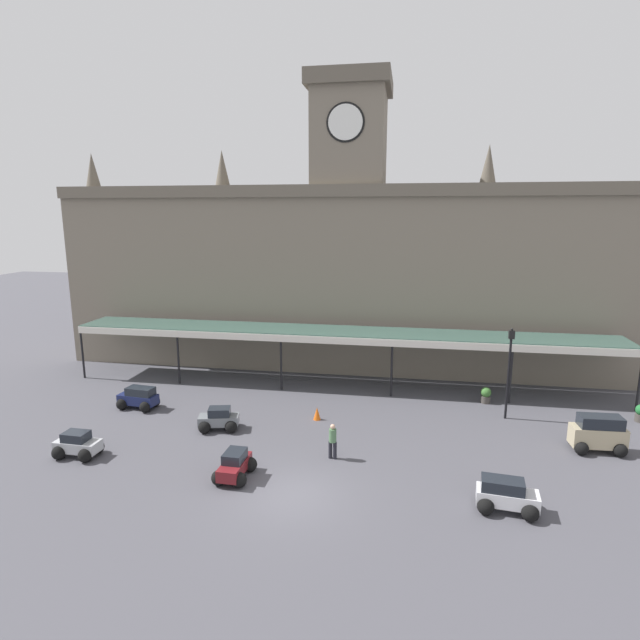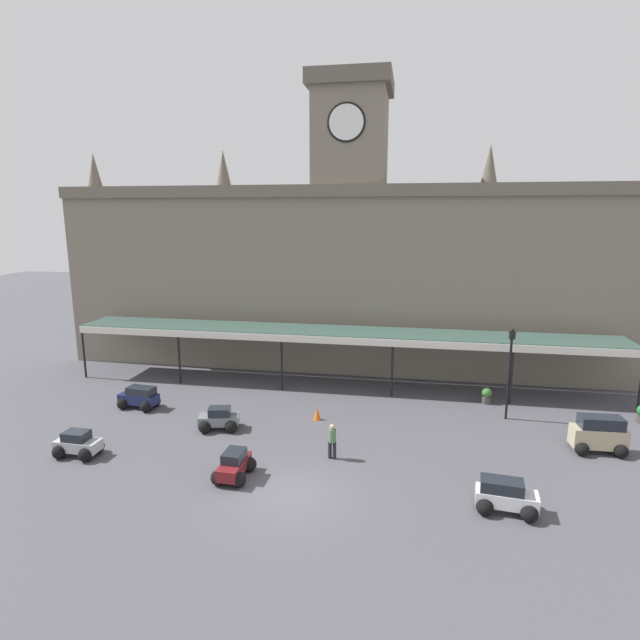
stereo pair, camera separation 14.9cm
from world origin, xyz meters
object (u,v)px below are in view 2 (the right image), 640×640
(car_maroon_sedan, at_px, (234,467))
(pedestrian_crossing_forecourt, at_px, (332,440))
(car_silver_sedan, at_px, (78,445))
(planter_near_kerb, at_px, (486,395))
(car_grey_sedan, at_px, (219,420))
(victorian_lamppost, at_px, (510,364))
(car_navy_estate, at_px, (139,398))
(car_beige_van, at_px, (599,436))
(traffic_cone, at_px, (317,413))
(car_white_estate, at_px, (505,498))

(car_maroon_sedan, relative_size, pedestrian_crossing_forecourt, 1.24)
(car_silver_sedan, bearing_deg, planter_near_kerb, 27.95)
(car_grey_sedan, relative_size, victorian_lamppost, 0.43)
(car_silver_sedan, xyz_separation_m, car_grey_sedan, (5.34, 3.98, 0.00))
(car_maroon_sedan, xyz_separation_m, car_navy_estate, (-8.12, 6.68, 0.06))
(car_maroon_sedan, relative_size, car_silver_sedan, 1.00)
(car_navy_estate, bearing_deg, pedestrian_crossing_forecourt, -19.42)
(victorian_lamppost, bearing_deg, car_beige_van, -43.92)
(car_navy_estate, height_order, traffic_cone, car_navy_estate)
(car_navy_estate, bearing_deg, car_beige_van, -3.18)
(planter_near_kerb, bearing_deg, car_white_estate, -94.14)
(car_white_estate, distance_m, car_grey_sedan, 14.36)
(car_beige_van, bearing_deg, car_white_estate, -130.89)
(car_navy_estate, height_order, pedestrian_crossing_forecourt, pedestrian_crossing_forecourt)
(car_silver_sedan, distance_m, victorian_lamppost, 22.01)
(pedestrian_crossing_forecourt, bearing_deg, traffic_cone, 109.21)
(car_beige_van, bearing_deg, car_maroon_sedan, -161.59)
(car_silver_sedan, height_order, victorian_lamppost, victorian_lamppost)
(car_grey_sedan, height_order, pedestrian_crossing_forecourt, pedestrian_crossing_forecourt)
(car_silver_sedan, height_order, traffic_cone, car_silver_sedan)
(car_grey_sedan, xyz_separation_m, traffic_cone, (4.79, 2.16, -0.15))
(car_beige_van, bearing_deg, car_navy_estate, 176.82)
(victorian_lamppost, relative_size, traffic_cone, 7.21)
(car_maroon_sedan, height_order, car_silver_sedan, same)
(car_white_estate, relative_size, planter_near_kerb, 2.43)
(pedestrian_crossing_forecourt, distance_m, traffic_cone, 4.62)
(car_silver_sedan, xyz_separation_m, traffic_cone, (10.13, 6.15, -0.15))
(victorian_lamppost, bearing_deg, car_grey_sedan, -164.59)
(car_maroon_sedan, distance_m, car_beige_van, 16.90)
(car_grey_sedan, xyz_separation_m, planter_near_kerb, (14.21, 6.39, -0.01))
(car_silver_sedan, bearing_deg, car_navy_estate, 92.89)
(car_grey_sedan, bearing_deg, pedestrian_crossing_forecourt, -19.00)
(car_silver_sedan, distance_m, car_navy_estate, 6.03)
(car_silver_sedan, bearing_deg, car_white_estate, -3.80)
(car_white_estate, relative_size, car_grey_sedan, 1.06)
(car_maroon_sedan, xyz_separation_m, traffic_cone, (2.32, 6.80, -0.15))
(car_silver_sedan, height_order, car_navy_estate, car_navy_estate)
(pedestrian_crossing_forecourt, bearing_deg, car_white_estate, -23.38)
(car_maroon_sedan, relative_size, car_navy_estate, 0.89)
(car_beige_van, bearing_deg, planter_near_kerb, 127.03)
(car_white_estate, distance_m, victorian_lamppost, 9.83)
(car_grey_sedan, bearing_deg, car_white_estate, -21.35)
(car_silver_sedan, relative_size, planter_near_kerb, 2.16)
(car_grey_sedan, height_order, traffic_cone, car_grey_sedan)
(car_white_estate, bearing_deg, planter_near_kerb, 85.86)
(victorian_lamppost, bearing_deg, pedestrian_crossing_forecourt, -143.98)
(car_silver_sedan, bearing_deg, pedestrian_crossing_forecourt, 8.85)
(pedestrian_crossing_forecourt, bearing_deg, planter_near_kerb, 47.26)
(car_maroon_sedan, distance_m, car_white_estate, 10.92)
(car_maroon_sedan, height_order, traffic_cone, car_maroon_sedan)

